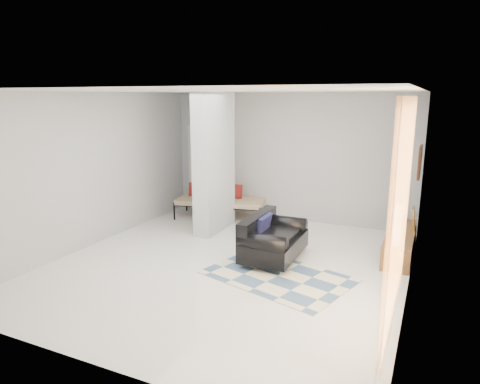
% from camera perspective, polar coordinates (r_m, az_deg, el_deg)
% --- Properties ---
extents(floor, '(6.00, 6.00, 0.00)m').
position_cam_1_polar(floor, '(7.17, -1.54, -9.66)').
color(floor, white).
rests_on(floor, ground).
extents(ceiling, '(6.00, 6.00, 0.00)m').
position_cam_1_polar(ceiling, '(6.63, -1.68, 13.34)').
color(ceiling, white).
rests_on(ceiling, wall_back).
extents(wall_back, '(6.00, 0.00, 6.00)m').
position_cam_1_polar(wall_back, '(9.50, 6.45, 4.60)').
color(wall_back, '#ABADB0').
rests_on(wall_back, ground).
extents(wall_front, '(6.00, 0.00, 6.00)m').
position_cam_1_polar(wall_front, '(4.36, -19.41, -5.72)').
color(wall_front, '#ABADB0').
rests_on(wall_front, ground).
extents(wall_left, '(0.00, 6.00, 6.00)m').
position_cam_1_polar(wall_left, '(8.33, -18.85, 2.86)').
color(wall_left, '#ABADB0').
rests_on(wall_left, ground).
extents(wall_right, '(0.00, 6.00, 6.00)m').
position_cam_1_polar(wall_right, '(6.09, 22.29, -0.84)').
color(wall_right, '#ABADB0').
rests_on(wall_right, ground).
extents(partition_column, '(0.35, 1.20, 2.80)m').
position_cam_1_polar(partition_column, '(8.66, -3.45, 3.87)').
color(partition_column, silver).
rests_on(partition_column, floor).
extents(hallway_door, '(0.85, 0.06, 2.04)m').
position_cam_1_polar(hallway_door, '(10.37, -4.77, 3.18)').
color(hallway_door, silver).
rests_on(hallway_door, floor).
extents(curtain, '(0.00, 2.55, 2.55)m').
position_cam_1_polar(curtain, '(4.96, 20.75, -3.03)').
color(curtain, '#EE953E').
rests_on(curtain, wall_right).
extents(wall_art, '(0.04, 0.45, 0.55)m').
position_cam_1_polar(wall_art, '(7.72, 22.86, 3.69)').
color(wall_art, black).
rests_on(wall_art, wall_right).
extents(media_console, '(0.45, 1.86, 0.80)m').
position_cam_1_polar(media_console, '(8.06, 20.56, -6.37)').
color(media_console, brown).
rests_on(media_console, floor).
extents(loveseat, '(0.83, 1.41, 0.76)m').
position_cam_1_polar(loveseat, '(7.30, 4.17, -6.22)').
color(loveseat, silver).
rests_on(loveseat, floor).
extents(daybed, '(2.11, 1.23, 0.77)m').
position_cam_1_polar(daybed, '(9.75, -2.68, -1.06)').
color(daybed, black).
rests_on(daybed, floor).
extents(area_rug, '(2.44, 1.95, 0.01)m').
position_cam_1_polar(area_rug, '(6.75, 5.06, -11.10)').
color(area_rug, beige).
rests_on(area_rug, floor).
extents(cylinder_lamp, '(0.12, 0.12, 0.66)m').
position_cam_1_polar(cylinder_lamp, '(7.20, 20.25, -4.20)').
color(cylinder_lamp, white).
rests_on(cylinder_lamp, media_console).
extents(bronze_figurine, '(0.14, 0.14, 0.24)m').
position_cam_1_polar(bronze_figurine, '(8.53, 20.70, -3.13)').
color(bronze_figurine, '#2E2114').
rests_on(bronze_figurine, media_console).
extents(vase, '(0.23, 0.23, 0.21)m').
position_cam_1_polar(vase, '(7.73, 20.21, -4.80)').
color(vase, white).
rests_on(vase, media_console).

